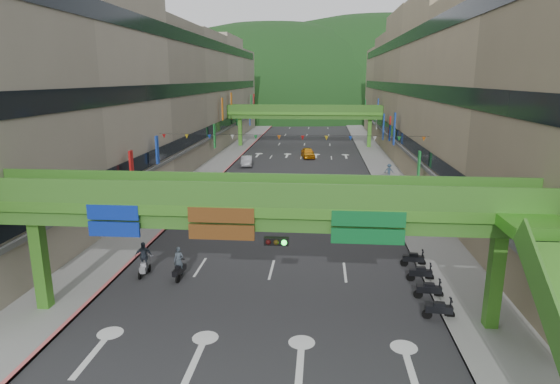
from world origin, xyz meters
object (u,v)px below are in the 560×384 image
object	(u,v)px
car_yellow	(308,153)
pedestrian_red	(410,190)
car_silver	(247,161)
scooter_rider_mid	(304,208)
scooter_rider_near	(179,264)
overpass_near	(276,222)

from	to	relation	value
car_yellow	pedestrian_red	world-z (taller)	pedestrian_red
pedestrian_red	car_silver	bearing A→B (deg)	107.18
scooter_rider_mid	scooter_rider_near	bearing A→B (deg)	-120.24
overpass_near	car_silver	distance (m)	42.17
scooter_rider_near	pedestrian_red	bearing A→B (deg)	50.42
overpass_near	scooter_rider_near	world-z (taller)	overpass_near
scooter_rider_mid	pedestrian_red	world-z (taller)	scooter_rider_mid
scooter_rider_mid	car_yellow	xyz separation A→B (m)	(-0.60, 31.75, -0.43)
overpass_near	pedestrian_red	world-z (taller)	overpass_near
scooter_rider_near	scooter_rider_mid	xyz separation A→B (m)	(6.89, 11.82, 0.25)
overpass_near	car_yellow	bearing A→B (deg)	89.90
overpass_near	scooter_rider_mid	distance (m)	17.15
scooter_rider_near	scooter_rider_mid	size ratio (longest dim) A/B	0.89
scooter_rider_near	pedestrian_red	xyz separation A→B (m)	(17.01, 20.58, -0.10)
car_silver	scooter_rider_near	bearing A→B (deg)	-94.78
scooter_rider_near	car_silver	distance (m)	36.38
car_silver	car_yellow	xyz separation A→B (m)	(8.02, 7.23, 0.07)
overpass_near	car_silver	world-z (taller)	overpass_near
scooter_rider_mid	car_silver	xyz separation A→B (m)	(-8.62, 24.51, -0.49)
car_silver	car_yellow	size ratio (longest dim) A/B	0.94
car_silver	car_yellow	world-z (taller)	car_yellow
car_silver	pedestrian_red	world-z (taller)	pedestrian_red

